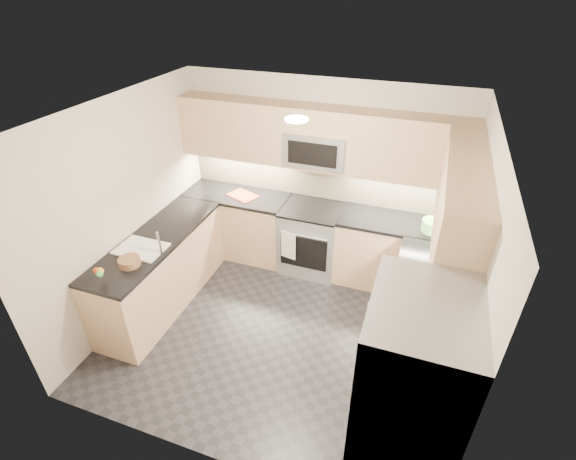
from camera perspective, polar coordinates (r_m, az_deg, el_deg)
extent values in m
cube|color=black|center=(4.98, -1.38, -13.33)|extent=(3.60, 3.20, 0.00)
cube|color=beige|center=(3.65, -1.90, 15.36)|extent=(3.60, 3.20, 0.02)
cube|color=beige|center=(5.52, 4.37, 7.41)|extent=(3.60, 0.02, 2.50)
cube|color=beige|center=(3.11, -12.63, -16.72)|extent=(3.60, 0.02, 2.50)
cube|color=beige|center=(5.03, -21.14, 2.61)|extent=(0.02, 3.20, 2.50)
cube|color=beige|center=(4.02, 23.27, -5.87)|extent=(0.02, 3.20, 2.50)
cube|color=tan|center=(6.00, -6.80, 0.75)|extent=(1.42, 0.60, 0.90)
cube|color=tan|center=(5.51, 14.14, -3.21)|extent=(1.42, 0.60, 0.90)
cube|color=tan|center=(4.61, 17.38, -12.01)|extent=(0.60, 1.70, 0.90)
cube|color=tan|center=(5.28, -16.92, -5.44)|extent=(0.60, 2.00, 0.90)
cube|color=black|center=(5.77, -7.10, 4.74)|extent=(1.42, 0.63, 0.04)
cube|color=black|center=(5.26, 14.80, 0.96)|extent=(1.42, 0.63, 0.04)
cube|color=black|center=(4.31, 18.38, -7.49)|extent=(0.63, 1.70, 0.04)
cube|color=black|center=(5.02, -17.75, -1.18)|extent=(0.63, 2.00, 0.04)
cube|color=tan|center=(5.15, 4.09, 12.47)|extent=(3.60, 0.35, 0.75)
cube|color=tan|center=(3.94, 22.51, 3.55)|extent=(0.35, 1.95, 0.75)
cube|color=tan|center=(5.54, 4.33, 6.88)|extent=(3.60, 0.01, 0.51)
cube|color=tan|center=(4.42, 23.00, -2.99)|extent=(0.01, 2.30, 0.51)
cube|color=#ACB0B4|center=(5.63, 3.14, -1.26)|extent=(0.76, 0.65, 0.91)
cube|color=black|center=(5.39, 3.29, 2.82)|extent=(0.76, 0.65, 0.03)
cube|color=black|center=(5.37, 2.12, -3.13)|extent=(0.62, 0.02, 0.45)
cylinder|color=#B2B5BA|center=(5.21, 2.11, -0.83)|extent=(0.60, 0.02, 0.02)
cube|color=#919498|center=(5.17, 3.96, 11.08)|extent=(0.76, 0.40, 0.40)
cube|color=black|center=(4.98, 3.30, 10.28)|extent=(0.60, 0.01, 0.28)
cube|color=#979A9E|center=(3.39, 15.89, -21.14)|extent=(0.70, 0.90, 1.80)
cylinder|color=#B2B5BA|center=(3.24, 8.73, -21.81)|extent=(0.02, 0.02, 1.20)
cylinder|color=#B2B5BA|center=(3.47, 10.03, -17.17)|extent=(0.02, 0.02, 1.20)
cube|color=white|center=(4.89, -19.32, -3.09)|extent=(0.52, 0.38, 0.16)
cylinder|color=silver|center=(4.63, -17.20, -1.73)|extent=(0.03, 0.03, 0.28)
cylinder|color=#70BF52|center=(5.14, 19.12, 0.54)|extent=(0.32, 0.32, 0.14)
cube|color=red|center=(5.69, -6.22, 4.71)|extent=(0.45, 0.39, 0.01)
cylinder|color=#8C6041|center=(4.62, -20.87, -4.08)|extent=(0.28, 0.28, 0.08)
sphere|color=#A93613|center=(4.49, -24.73, -5.07)|extent=(0.06, 0.06, 0.06)
sphere|color=green|center=(4.43, -24.37, -5.50)|extent=(0.07, 0.07, 0.07)
cube|color=white|center=(5.34, 0.04, -2.09)|extent=(0.21, 0.06, 0.39)
sphere|color=orange|center=(4.47, -24.32, -5.16)|extent=(0.07, 0.07, 0.07)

